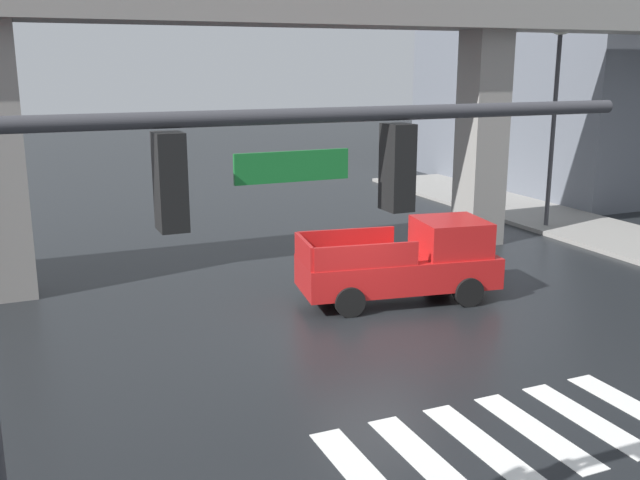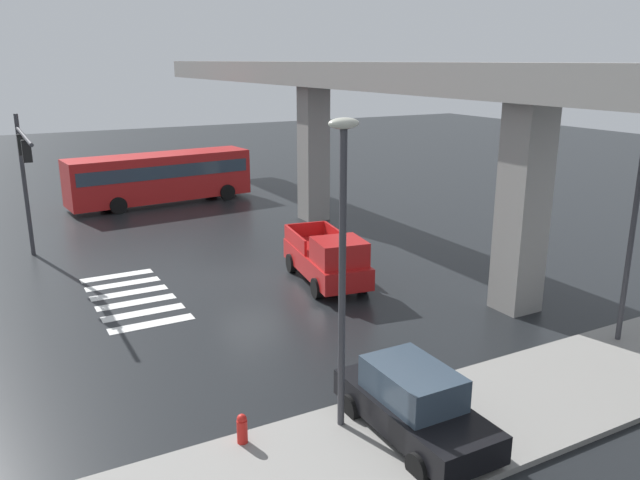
% 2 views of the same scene
% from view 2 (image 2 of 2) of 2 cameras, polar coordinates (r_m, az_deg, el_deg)
% --- Properties ---
extents(ground_plane, '(120.00, 120.00, 0.00)m').
position_cam_2_polar(ground_plane, '(25.54, -6.16, -3.36)').
color(ground_plane, black).
extents(crosswalk_stripes, '(6.05, 2.80, 0.01)m').
position_cam_2_polar(crosswalk_stripes, '(24.27, -16.48, -4.98)').
color(crosswalk_stripes, silver).
rests_on(crosswalk_stripes, ground).
extents(elevated_overpass, '(56.85, 2.44, 8.29)m').
position_cam_2_polar(elevated_overpass, '(27.44, 6.92, 13.25)').
color(elevated_overpass, gray).
rests_on(elevated_overpass, ground).
extents(sidewalk_east, '(4.00, 36.00, 0.15)m').
position_cam_2_polar(sidewalk_east, '(17.13, 17.10, -13.86)').
color(sidewalk_east, gray).
rests_on(sidewalk_east, ground).
extents(pickup_truck, '(5.33, 2.67, 2.08)m').
position_cam_2_polar(pickup_truck, '(24.36, 0.75, -1.77)').
color(pickup_truck, red).
rests_on(pickup_truck, ground).
extents(city_bus, '(3.49, 10.98, 2.99)m').
position_cam_2_polar(city_bus, '(39.34, -14.16, 5.65)').
color(city_bus, red).
rests_on(city_bus, ground).
extents(sedan_black, '(4.30, 1.97, 1.72)m').
position_cam_2_polar(sedan_black, '(15.03, 8.40, -14.33)').
color(sedan_black, black).
rests_on(sedan_black, ground).
extents(traffic_signal_mast, '(6.49, 0.32, 6.20)m').
position_cam_2_polar(traffic_signal_mast, '(28.56, -25.03, 6.38)').
color(traffic_signal_mast, '#38383D').
rests_on(traffic_signal_mast, ground).
extents(street_lamp_near_corner, '(0.44, 0.70, 7.24)m').
position_cam_2_polar(street_lamp_near_corner, '(13.68, 2.04, -0.31)').
color(street_lamp_near_corner, '#38383D').
rests_on(street_lamp_near_corner, ground).
extents(street_lamp_mid_block, '(0.44, 0.70, 7.24)m').
position_cam_2_polar(street_lamp_mid_block, '(20.40, 26.61, 3.41)').
color(street_lamp_mid_block, '#38383D').
rests_on(street_lamp_mid_block, ground).
extents(fire_hydrant, '(0.24, 0.24, 0.85)m').
position_cam_2_polar(fire_hydrant, '(14.81, -7.00, -16.68)').
color(fire_hydrant, red).
rests_on(fire_hydrant, ground).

